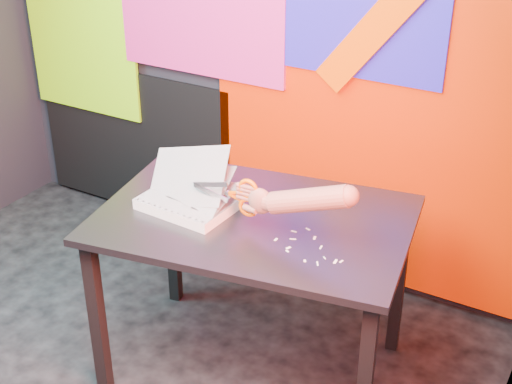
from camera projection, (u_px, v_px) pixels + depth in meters
The scene contains 7 objects.
room at pixel (2, 94), 2.20m from camera, with size 3.01×3.01×2.71m.
backdrop at pixel (256, 83), 3.47m from camera, with size 2.88×0.05×2.08m.
work_table at pixel (254, 237), 2.77m from camera, with size 1.31×0.99×0.75m.
printout_stack at pixel (189, 201), 2.78m from camera, with size 0.40×0.28×0.27m.
scissors at pixel (244, 197), 2.60m from camera, with size 0.28×0.02×0.15m.
hand_forearm at pixel (301, 200), 2.48m from camera, with size 0.46×0.09×0.19m.
paper_clippings at pixel (308, 248), 2.53m from camera, with size 0.27×0.21×0.00m.
Camera 1 is at (1.72, -1.41, 2.11)m, focal length 50.00 mm.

